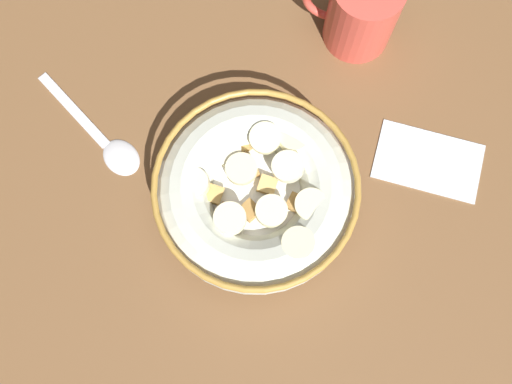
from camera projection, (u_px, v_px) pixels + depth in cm
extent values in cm
cube|color=brown|center=(256.00, 202.00, 55.07)|extent=(131.90, 131.90, 2.00)
cylinder|color=beige|center=(256.00, 199.00, 53.81)|extent=(10.25, 10.25, 0.60)
torus|color=beige|center=(256.00, 193.00, 51.52)|extent=(18.64, 18.64, 5.32)
torus|color=#B28438|center=(256.00, 186.00, 49.24)|extent=(18.68, 18.68, 0.60)
cylinder|color=white|center=(256.00, 192.00, 51.28)|extent=(15.45, 15.45, 0.40)
cube|color=tan|center=(212.00, 144.00, 51.78)|extent=(2.03, 2.02, 0.74)
cube|color=tan|center=(314.00, 181.00, 51.04)|extent=(2.20, 2.17, 0.92)
cube|color=#B78947|center=(249.00, 171.00, 51.17)|extent=(2.28, 2.28, 0.80)
cube|color=#B78947|center=(229.00, 129.00, 52.16)|extent=(1.68, 1.74, 0.89)
cube|color=tan|center=(235.00, 160.00, 51.42)|extent=(2.25, 2.23, 0.88)
cube|color=#AD7F42|center=(227.00, 213.00, 50.19)|extent=(1.80, 1.84, 0.82)
cube|color=#AD7F42|center=(297.00, 203.00, 50.44)|extent=(1.92, 1.85, 0.91)
cube|color=tan|center=(213.00, 194.00, 50.47)|extent=(1.70, 1.61, 0.94)
cube|color=#AD7F42|center=(273.00, 209.00, 50.40)|extent=(1.79, 1.81, 0.77)
cube|color=tan|center=(267.00, 185.00, 50.77)|extent=(1.67, 1.60, 0.90)
cube|color=#B78947|center=(244.00, 144.00, 51.76)|extent=(2.27, 2.27, 0.80)
cube|color=#B78947|center=(282.00, 246.00, 49.48)|extent=(2.20, 2.20, 0.76)
cube|color=tan|center=(199.00, 161.00, 51.53)|extent=(1.81, 1.87, 0.88)
cube|color=#AD7F42|center=(254.00, 212.00, 50.34)|extent=(2.24, 2.21, 0.94)
cylinder|color=beige|center=(241.00, 169.00, 50.00)|extent=(4.06, 4.07, 0.98)
cylinder|color=#F9EFC6|center=(226.00, 150.00, 50.78)|extent=(4.09, 4.14, 1.19)
cylinder|color=beige|center=(312.00, 203.00, 49.24)|extent=(3.70, 3.74, 1.30)
cylinder|color=beige|center=(271.00, 211.00, 49.37)|extent=(3.53, 3.48, 1.15)
cylinder|color=beige|center=(293.00, 137.00, 50.74)|extent=(3.46, 3.51, 1.15)
cylinder|color=#F9EFC6|center=(288.00, 167.00, 49.88)|extent=(3.54, 3.49, 1.32)
cylinder|color=beige|center=(265.00, 138.00, 50.50)|extent=(4.10, 4.18, 1.47)
cylinder|color=#F4EABC|center=(230.00, 218.00, 48.74)|extent=(2.96, 2.95, 1.00)
cylinder|color=#F4EABC|center=(193.00, 183.00, 49.81)|extent=(3.50, 3.47, 1.24)
cylinder|color=#F4EABC|center=(298.00, 243.00, 48.17)|extent=(3.01, 2.98, 1.46)
ellipsoid|color=silver|center=(119.00, 159.00, 54.68)|extent=(5.24, 4.86, 0.80)
cube|color=silver|center=(73.00, 110.00, 56.19)|extent=(9.57, 5.90, 0.36)
cylinder|color=#D84C3F|center=(362.00, 12.00, 54.51)|extent=(6.92, 6.92, 8.15)
torus|color=#D84C3F|center=(328.00, 3.00, 54.77)|extent=(5.37, 0.80, 5.37)
cube|color=silver|center=(428.00, 161.00, 54.90)|extent=(10.57, 6.59, 0.30)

